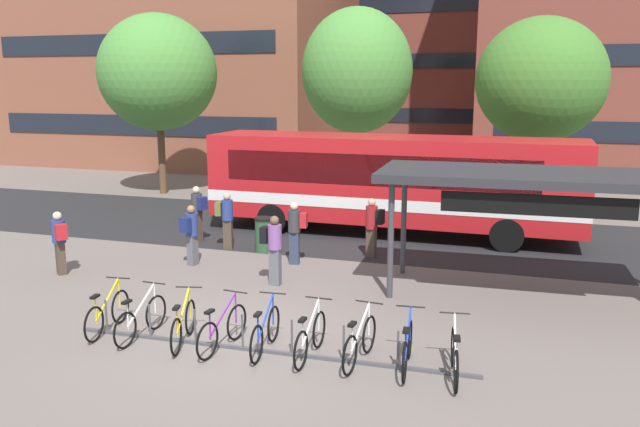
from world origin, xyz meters
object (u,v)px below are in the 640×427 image
at_px(parked_bicycle_blue_7, 407,349).
at_px(commuter_red_pack_1, 296,228).
at_px(street_tree_2, 357,71).
at_px(trash_bin, 264,234).
at_px(commuter_red_pack_5, 59,239).
at_px(parked_bicycle_white_5, 310,338).
at_px(parked_bicycle_white_8, 455,357).
at_px(parked_bicycle_white_6, 360,343).
at_px(parked_bicycle_white_1, 141,319).
at_px(parked_bicycle_purple_3, 222,330).
at_px(commuter_navy_pack_6, 198,210).
at_px(parked_bicycle_yellow_0, 108,314).
at_px(city_bus, 394,181).
at_px(parked_bicycle_yellow_2, 183,325).
at_px(parked_bicycle_blue_4, 265,332).
at_px(transit_shelter, 535,180).
at_px(commuter_olive_pack_2, 226,217).
at_px(commuter_black_pack_4, 274,245).
at_px(commuter_black_pack_3, 373,224).
at_px(street_tree_1, 541,80).
at_px(commuter_navy_pack_0, 191,231).
at_px(street_tree_0, 158,73).

relative_size(parked_bicycle_blue_7, commuter_red_pack_1, 1.00).
bearing_deg(street_tree_2, trash_bin, -90.13).
xyz_separation_m(commuter_red_pack_1, trash_bin, (-1.34, 0.95, -0.48)).
bearing_deg(commuter_red_pack_5, parked_bicycle_white_5, -164.26).
bearing_deg(parked_bicycle_white_8, parked_bicycle_white_6, 78.07).
relative_size(parked_bicycle_white_1, street_tree_2, 0.21).
height_order(parked_bicycle_purple_3, commuter_navy_pack_6, commuter_navy_pack_6).
relative_size(parked_bicycle_yellow_0, commuter_red_pack_1, 0.99).
height_order(city_bus, parked_bicycle_white_1, city_bus).
height_order(city_bus, parked_bicycle_white_5, city_bus).
bearing_deg(parked_bicycle_yellow_2, parked_bicycle_white_8, -103.13).
bearing_deg(parked_bicycle_white_1, street_tree_2, 2.43).
bearing_deg(parked_bicycle_blue_4, city_bus, -6.62).
relative_size(parked_bicycle_purple_3, street_tree_2, 0.21).
bearing_deg(commuter_red_pack_1, parked_bicycle_blue_4, 95.39).
bearing_deg(transit_shelter, trash_bin, 163.93).
relative_size(parked_bicycle_white_1, commuter_olive_pack_2, 1.01).
bearing_deg(parked_bicycle_yellow_2, parked_bicycle_yellow_0, 72.84).
relative_size(transit_shelter, commuter_black_pack_4, 4.06).
bearing_deg(parked_bicycle_yellow_0, commuter_black_pack_3, -34.25).
bearing_deg(street_tree_1, commuter_red_pack_5, -131.44).
bearing_deg(parked_bicycle_purple_3, transit_shelter, -41.75).
distance_m(parked_bicycle_white_5, transit_shelter, 6.55).
distance_m(parked_bicycle_purple_3, commuter_navy_pack_0, 5.92).
xyz_separation_m(parked_bicycle_purple_3, parked_bicycle_white_5, (1.69, 0.12, 0.00)).
bearing_deg(transit_shelter, city_bus, 127.12).
xyz_separation_m(commuter_black_pack_3, street_tree_2, (-3.17, 10.31, 4.40)).
distance_m(parked_bicycle_white_8, commuter_black_pack_3, 7.71).
bearing_deg(parked_bicycle_white_5, commuter_navy_pack_6, 40.79).
bearing_deg(parked_bicycle_purple_3, commuter_red_pack_1, 12.31).
xyz_separation_m(commuter_red_pack_1, commuter_black_pack_3, (1.86, 1.29, -0.02)).
height_order(parked_bicycle_yellow_2, commuter_black_pack_3, commuter_black_pack_3).
bearing_deg(transit_shelter, parked_bicycle_purple_3, -139.72).
xyz_separation_m(commuter_navy_pack_6, trash_bin, (2.42, -0.48, -0.50)).
xyz_separation_m(parked_bicycle_yellow_2, parked_bicycle_blue_7, (4.26, 0.20, 0.00)).
xyz_separation_m(city_bus, street_tree_1, (4.42, 6.16, 3.21)).
height_order(parked_bicycle_blue_4, transit_shelter, transit_shelter).
height_order(parked_bicycle_white_6, street_tree_1, street_tree_1).
bearing_deg(street_tree_2, street_tree_0, -162.52).
height_order(commuter_red_pack_5, street_tree_2, street_tree_2).
distance_m(commuter_olive_pack_2, street_tree_1, 13.58).
relative_size(parked_bicycle_yellow_0, parked_bicycle_white_1, 1.00).
bearing_deg(commuter_navy_pack_6, parked_bicycle_yellow_2, 137.29).
bearing_deg(commuter_red_pack_5, parked_bicycle_white_8, -159.58).
bearing_deg(commuter_navy_pack_6, commuter_black_pack_3, -160.33).
height_order(parked_bicycle_blue_4, trash_bin, trash_bin).
bearing_deg(street_tree_0, street_tree_2, 17.48).
distance_m(city_bus, parked_bicycle_white_5, 10.16).
bearing_deg(commuter_red_pack_1, parked_bicycle_white_1, 70.44).
distance_m(parked_bicycle_purple_3, transit_shelter, 7.72).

